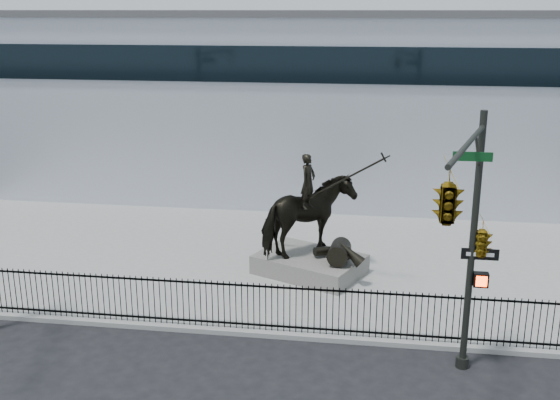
# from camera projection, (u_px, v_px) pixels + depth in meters

# --- Properties ---
(ground) EXTENTS (120.00, 120.00, 0.00)m
(ground) POSITION_uv_depth(u_px,v_px,m) (209.00, 352.00, 18.57)
(ground) COLOR black
(ground) RESTS_ON ground
(plaza) EXTENTS (30.00, 12.00, 0.15)m
(plaza) POSITION_uv_depth(u_px,v_px,m) (254.00, 260.00, 25.20)
(plaza) COLOR gray
(plaza) RESTS_ON ground
(building) EXTENTS (44.00, 14.00, 9.00)m
(building) POSITION_uv_depth(u_px,v_px,m) (296.00, 100.00, 36.30)
(building) COLOR silver
(building) RESTS_ON ground
(picket_fence) EXTENTS (22.10, 0.10, 1.50)m
(picket_fence) POSITION_uv_depth(u_px,v_px,m) (219.00, 304.00, 19.50)
(picket_fence) COLOR black
(picket_fence) RESTS_ON plaza
(statue_plinth) EXTENTS (4.30, 3.73, 0.67)m
(statue_plinth) POSITION_uv_depth(u_px,v_px,m) (310.00, 264.00, 23.65)
(statue_plinth) COLOR #5E5B56
(statue_plinth) RESTS_ON plaza
(equestrian_statue) EXTENTS (4.24, 3.59, 3.91)m
(equestrian_statue) POSITION_uv_depth(u_px,v_px,m) (312.00, 218.00, 23.12)
(equestrian_statue) COLOR black
(equestrian_statue) RESTS_ON statue_plinth
(traffic_signal_right) EXTENTS (2.17, 6.86, 7.00)m
(traffic_signal_right) POSITION_uv_depth(u_px,v_px,m) (466.00, 221.00, 14.41)
(traffic_signal_right) COLOR black
(traffic_signal_right) RESTS_ON ground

